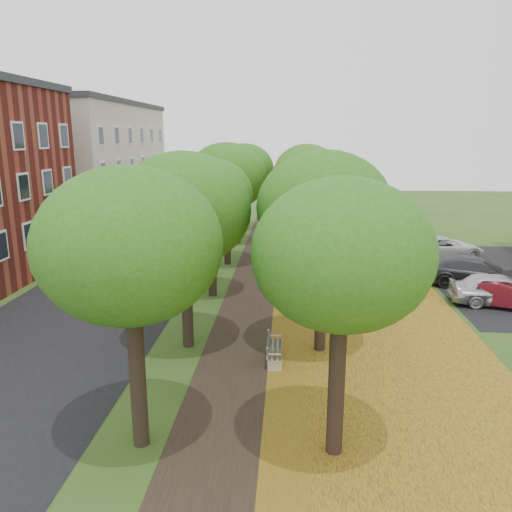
% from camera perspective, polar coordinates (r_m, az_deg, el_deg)
% --- Properties ---
extents(ground, '(120.00, 120.00, 0.00)m').
position_cam_1_polar(ground, '(13.31, -3.16, -20.94)').
color(ground, '#2D4C19').
rests_on(ground, ground).
extents(street_asphalt, '(8.00, 70.00, 0.01)m').
position_cam_1_polar(street_asphalt, '(28.37, -14.68, -2.21)').
color(street_asphalt, black).
rests_on(street_asphalt, ground).
extents(footpath, '(3.20, 70.00, 0.01)m').
position_cam_1_polar(footpath, '(26.98, 0.63, -2.57)').
color(footpath, black).
rests_on(footpath, ground).
extents(leaf_verge, '(7.50, 70.00, 0.01)m').
position_cam_1_polar(leaf_verge, '(27.18, 11.23, -2.71)').
color(leaf_verge, '#A9971F').
rests_on(leaf_verge, ground).
extents(parking_lot, '(9.00, 16.00, 0.01)m').
position_cam_1_polar(parking_lot, '(30.41, 27.08, -2.23)').
color(parking_lot, black).
rests_on(parking_lot, ground).
extents(tree_row_west, '(4.31, 34.31, 6.80)m').
position_cam_1_polar(tree_row_west, '(26.24, -4.19, 7.95)').
color(tree_row_west, black).
rests_on(tree_row_west, ground).
extents(tree_row_east, '(4.31, 34.31, 6.80)m').
position_cam_1_polar(tree_row_east, '(26.02, 6.44, 7.85)').
color(tree_row_east, black).
rests_on(tree_row_east, ground).
extents(building_cream, '(10.30, 20.30, 10.40)m').
position_cam_1_polar(building_cream, '(47.62, -19.29, 10.11)').
color(building_cream, beige).
rests_on(building_cream, ground).
extents(bench, '(0.53, 1.71, 0.80)m').
position_cam_1_polar(bench, '(17.35, 2.01, -10.61)').
color(bench, '#26302A').
rests_on(bench, ground).
extents(car_silver, '(4.42, 2.06, 1.46)m').
position_cam_1_polar(car_silver, '(25.20, 26.04, -3.46)').
color(car_silver, silver).
rests_on(car_silver, ground).
extents(car_red, '(3.95, 2.46, 1.23)m').
position_cam_1_polar(car_red, '(24.99, 26.24, -3.90)').
color(car_red, maroon).
rests_on(car_red, ground).
extents(car_grey, '(5.53, 3.42, 1.50)m').
position_cam_1_polar(car_grey, '(27.76, 23.87, -1.71)').
color(car_grey, '#303135').
rests_on(car_grey, ground).
extents(car_white, '(5.52, 3.46, 1.42)m').
position_cam_1_polar(car_white, '(33.22, 20.47, 0.92)').
color(car_white, silver).
rests_on(car_white, ground).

